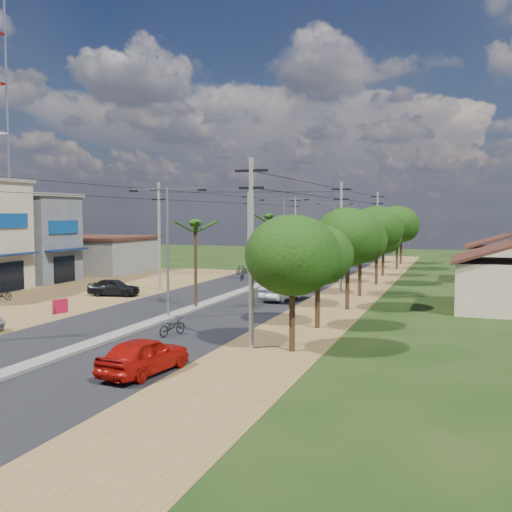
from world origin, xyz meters
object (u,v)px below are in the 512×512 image
(car_red_near, at_px, (144,356))
(car_white_far, at_px, (280,265))
(car_parked_dark, at_px, (114,288))
(roadside_sign, at_px, (60,307))
(moto_rider_east, at_px, (172,327))
(car_silver_mid, at_px, (282,291))

(car_red_near, relative_size, car_white_far, 0.87)
(car_red_near, height_order, car_white_far, car_red_near)
(car_white_far, xyz_separation_m, car_parked_dark, (-6.56, -23.15, -0.06))
(car_red_near, bearing_deg, roadside_sign, -33.75)
(car_red_near, distance_m, roadside_sign, 16.61)
(moto_rider_east, bearing_deg, car_white_far, -64.95)
(car_red_near, bearing_deg, car_white_far, -72.39)
(car_parked_dark, height_order, roadside_sign, car_parked_dark)
(moto_rider_east, relative_size, roadside_sign, 1.65)
(car_silver_mid, height_order, roadside_sign, car_silver_mid)
(car_red_near, relative_size, car_silver_mid, 0.99)
(car_parked_dark, height_order, moto_rider_east, car_parked_dark)
(car_red_near, distance_m, moto_rider_east, 7.49)
(car_red_near, xyz_separation_m, car_white_far, (-7.10, 42.53, -0.01))
(moto_rider_east, bearing_deg, car_parked_dark, -29.95)
(car_silver_mid, distance_m, moto_rider_east, 14.41)
(car_parked_dark, bearing_deg, car_red_near, -153.80)
(car_parked_dark, distance_m, moto_rider_east, 16.68)
(car_red_near, height_order, moto_rider_east, car_red_near)
(car_silver_mid, height_order, car_parked_dark, car_silver_mid)
(car_silver_mid, height_order, moto_rider_east, car_silver_mid)
(car_white_far, bearing_deg, car_parked_dark, -80.89)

